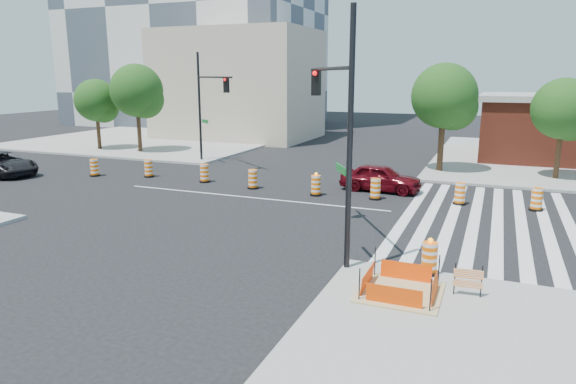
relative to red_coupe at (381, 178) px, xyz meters
name	(u,v)px	position (x,y,z in m)	size (l,w,h in m)	color
ground	(250,197)	(-5.67, -3.88, -0.71)	(120.00, 120.00, 0.00)	black
sidewalk_nw	(163,139)	(-23.67, 14.12, -0.63)	(22.00, 22.00, 0.15)	gray
crosswalk_east	(486,220)	(5.28, -3.88, -0.70)	(6.75, 13.50, 0.01)	silver
lane_centerline	(250,197)	(-5.67, -3.88, -0.70)	(14.00, 0.12, 0.01)	silver
excavation_pit	(400,291)	(3.33, -12.88, -0.49)	(2.20, 2.20, 0.90)	tan
beige_midrise	(239,85)	(-17.67, 18.12, 4.29)	(14.00, 10.00, 10.00)	tan
red_coupe	(381,178)	(0.00, 0.00, 0.00)	(1.68, 4.17, 1.42)	#4E060E
dark_suv	(3,164)	(-22.03, -4.30, -0.02)	(2.30, 4.98, 1.38)	black
signal_pole_se	(337,113)	(0.63, -10.17, 4.02)	(3.11, 5.07, 7.70)	black
signal_pole_nw	(207,98)	(-12.39, 3.60, 3.76)	(4.44, 3.43, 7.26)	black
pit_drum	(429,259)	(3.87, -11.17, -0.10)	(0.57, 0.57, 1.12)	black
barricade	(468,279)	(5.03, -12.38, -0.07)	(0.75, 0.10, 0.89)	#FF6905
tree_north_a	(97,103)	(-23.97, 6.13, 3.06)	(3.31, 3.31, 5.62)	#382314
tree_north_b	(138,94)	(-20.10, 6.27, 3.83)	(3.97, 3.97, 6.75)	#382314
tree_north_c	(445,100)	(2.32, 6.54, 3.75)	(3.95, 3.91, 6.64)	#382314
tree_north_d	(564,112)	(8.75, 6.53, 3.17)	(3.40, 3.40, 5.78)	#382314
median_drum_0	(94,168)	(-16.70, -2.46, -0.23)	(0.60, 0.60, 1.02)	black
median_drum_1	(149,169)	(-13.52, -1.47, -0.23)	(0.60, 0.60, 1.02)	black
median_drum_2	(205,174)	(-9.66, -1.53, -0.23)	(0.60, 0.60, 1.02)	black
median_drum_3	(253,180)	(-6.41, -1.99, -0.23)	(0.60, 0.60, 1.02)	black
median_drum_4	(316,186)	(-2.78, -2.24, -0.22)	(0.60, 0.60, 1.18)	black
median_drum_5	(375,190)	(0.17, -1.92, -0.23)	(0.60, 0.60, 1.02)	black
median_drum_6	(460,194)	(4.04, -1.43, -0.23)	(0.60, 0.60, 1.02)	black
median_drum_7	(537,200)	(7.29, -1.30, -0.23)	(0.60, 0.60, 1.02)	black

